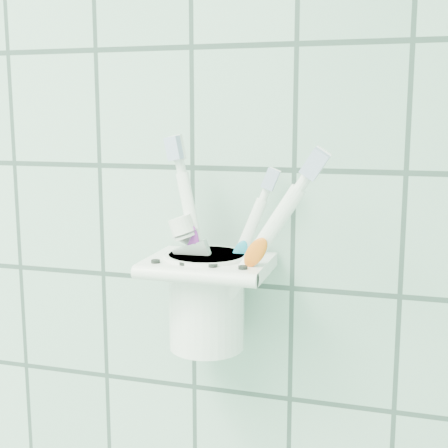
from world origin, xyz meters
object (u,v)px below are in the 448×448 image
object	(u,v)px
toothbrush_blue	(206,247)
toothpaste_tube	(223,267)
cup	(207,297)
toothbrush_orange	(196,229)
holder_bracket	(209,266)
toothbrush_pink	(214,238)

from	to	relation	value
toothbrush_blue	toothpaste_tube	bearing A→B (deg)	-29.22
cup	toothbrush_blue	distance (m)	0.05
cup	toothbrush_blue	size ratio (longest dim) A/B	0.53
toothbrush_orange	cup	bearing A→B (deg)	67.88
holder_bracket	toothbrush_pink	xyz separation A→B (m)	(0.00, 0.00, 0.03)
cup	toothbrush_orange	bearing A→B (deg)	-111.91
toothbrush_pink	toothpaste_tube	xyz separation A→B (m)	(0.01, 0.00, -0.03)
toothbrush_pink	toothbrush_orange	bearing A→B (deg)	-128.81
cup	toothpaste_tube	size ratio (longest dim) A/B	0.69
holder_bracket	toothpaste_tube	xyz separation A→B (m)	(0.01, 0.00, -0.00)
holder_bracket	cup	world-z (taller)	same
toothbrush_pink	toothbrush_orange	distance (m)	0.02
toothbrush_pink	toothpaste_tube	distance (m)	0.03
toothbrush_blue	holder_bracket	bearing A→B (deg)	-61.74
toothbrush_pink	toothbrush_blue	size ratio (longest dim) A/B	1.14
toothbrush_pink	holder_bracket	bearing A→B (deg)	-147.32
cup	toothbrush_pink	world-z (taller)	toothbrush_pink
holder_bracket	cup	bearing A→B (deg)	136.37
holder_bracket	toothbrush_blue	distance (m)	0.02
cup	toothpaste_tube	distance (m)	0.04
holder_bracket	toothpaste_tube	world-z (taller)	toothpaste_tube
toothpaste_tube	toothbrush_blue	bearing A→B (deg)	150.24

